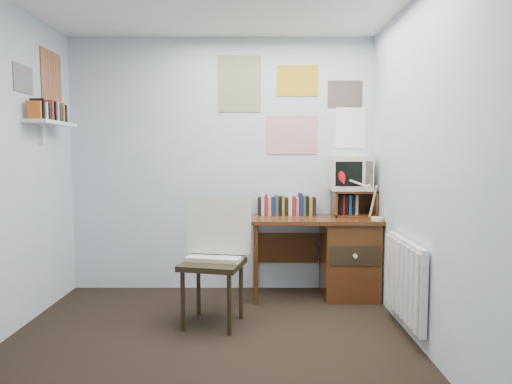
# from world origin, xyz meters

# --- Properties ---
(ground) EXTENTS (3.50, 3.50, 0.00)m
(ground) POSITION_xyz_m (0.00, 0.00, 0.00)
(ground) COLOR black
(ground) RESTS_ON ground
(back_wall) EXTENTS (3.00, 0.02, 2.50)m
(back_wall) POSITION_xyz_m (0.00, 1.75, 1.25)
(back_wall) COLOR silver
(back_wall) RESTS_ON ground
(right_wall) EXTENTS (0.02, 3.50, 2.50)m
(right_wall) POSITION_xyz_m (1.50, 0.00, 1.25)
(right_wall) COLOR silver
(right_wall) RESTS_ON ground
(desk) EXTENTS (1.20, 0.55, 0.76)m
(desk) POSITION_xyz_m (1.17, 1.48, 0.41)
(desk) COLOR #582D14
(desk) RESTS_ON ground
(desk_chair) EXTENTS (0.59, 0.58, 0.98)m
(desk_chair) POSITION_xyz_m (0.00, 0.74, 0.49)
(desk_chair) COLOR black
(desk_chair) RESTS_ON ground
(desk_lamp) EXTENTS (0.35, 0.33, 0.41)m
(desk_lamp) POSITION_xyz_m (1.44, 1.28, 0.97)
(desk_lamp) COLOR red
(desk_lamp) RESTS_ON desk
(tv_riser) EXTENTS (0.40, 0.30, 0.25)m
(tv_riser) POSITION_xyz_m (1.29, 1.59, 0.89)
(tv_riser) COLOR #582D14
(tv_riser) RESTS_ON desk
(crt_tv) EXTENTS (0.39, 0.36, 0.36)m
(crt_tv) POSITION_xyz_m (1.26, 1.61, 1.19)
(crt_tv) COLOR beige
(crt_tv) RESTS_ON tv_riser
(book_row) EXTENTS (0.60, 0.14, 0.22)m
(book_row) POSITION_xyz_m (0.66, 1.66, 0.87)
(book_row) COLOR #582D14
(book_row) RESTS_ON desk
(radiator) EXTENTS (0.09, 0.80, 0.60)m
(radiator) POSITION_xyz_m (1.46, 0.55, 0.42)
(radiator) COLOR white
(radiator) RESTS_ON right_wall
(wall_shelf) EXTENTS (0.20, 0.62, 0.24)m
(wall_shelf) POSITION_xyz_m (-1.40, 1.10, 1.62)
(wall_shelf) COLOR white
(wall_shelf) RESTS_ON left_wall
(posters_back) EXTENTS (1.20, 0.01, 0.90)m
(posters_back) POSITION_xyz_m (0.70, 1.74, 1.85)
(posters_back) COLOR white
(posters_back) RESTS_ON back_wall
(posters_left) EXTENTS (0.01, 0.70, 0.60)m
(posters_left) POSITION_xyz_m (-1.49, 1.10, 2.00)
(posters_left) COLOR white
(posters_left) RESTS_ON left_wall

